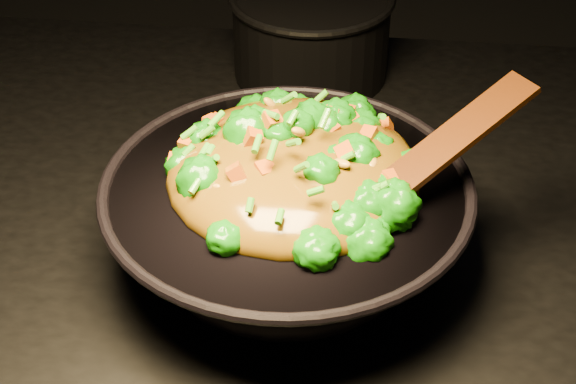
# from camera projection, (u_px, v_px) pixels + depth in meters

# --- Properties ---
(wok) EXTENTS (0.51, 0.51, 0.11)m
(wok) POSITION_uv_depth(u_px,v_px,m) (287.00, 226.00, 0.99)
(wok) COLOR black
(wok) RESTS_ON stovetop
(stir_fry) EXTENTS (0.36, 0.36, 0.10)m
(stir_fry) POSITION_uv_depth(u_px,v_px,m) (294.00, 141.00, 0.94)
(stir_fry) COLOR #157408
(stir_fry) RESTS_ON wok
(spatula) EXTENTS (0.23, 0.20, 0.11)m
(spatula) POSITION_uv_depth(u_px,v_px,m) (427.00, 159.00, 0.91)
(spatula) COLOR #381205
(spatula) RESTS_ON wok
(back_pot) EXTENTS (0.24, 0.24, 0.13)m
(back_pot) POSITION_uv_depth(u_px,v_px,m) (311.00, 34.00, 1.32)
(back_pot) COLOR black
(back_pot) RESTS_ON stovetop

